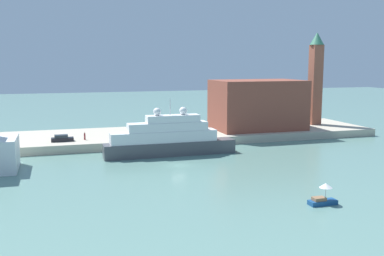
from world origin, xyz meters
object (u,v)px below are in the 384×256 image
(large_yacht, at_px, (168,139))
(parked_car, at_px, (62,139))
(small_motorboat, at_px, (323,197))
(bell_tower, at_px, (316,76))
(person_figure, at_px, (85,136))
(harbor_building, at_px, (258,105))
(mooring_bollard, at_px, (178,136))

(large_yacht, bearing_deg, parked_car, 149.19)
(small_motorboat, height_order, bell_tower, bell_tower)
(large_yacht, height_order, person_figure, large_yacht)
(small_motorboat, distance_m, parked_car, 56.99)
(harbor_building, xyz_separation_m, person_figure, (-42.12, -3.89, -5.26))
(bell_tower, distance_m, person_figure, 61.62)
(small_motorboat, bearing_deg, bell_tower, 58.79)
(person_figure, bearing_deg, large_yacht, -38.95)
(mooring_bollard, bearing_deg, parked_car, 171.36)
(large_yacht, distance_m, small_motorboat, 37.45)
(small_motorboat, bearing_deg, person_figure, 119.37)
(harbor_building, xyz_separation_m, bell_tower, (17.91, 2.84, 6.89))
(small_motorboat, distance_m, mooring_bollard, 44.36)
(parked_car, xyz_separation_m, mooring_bollard, (24.24, -3.68, -0.16))
(mooring_bollard, bearing_deg, person_figure, 168.02)
(small_motorboat, bearing_deg, harbor_building, 73.67)
(bell_tower, xyz_separation_m, person_figure, (-60.04, -6.73, -12.15))
(small_motorboat, bearing_deg, large_yacht, 108.16)
(small_motorboat, xyz_separation_m, person_figure, (-26.95, 47.89, 1.53))
(large_yacht, bearing_deg, harbor_building, 31.21)
(large_yacht, bearing_deg, bell_tower, 23.12)
(small_motorboat, bearing_deg, parked_car, 123.68)
(harbor_building, distance_m, person_figure, 42.63)
(harbor_building, relative_size, parked_car, 4.75)
(bell_tower, height_order, mooring_bollard, bell_tower)
(small_motorboat, xyz_separation_m, parked_car, (-31.60, 47.41, 1.36))
(small_motorboat, height_order, parked_car, parked_car)
(large_yacht, bearing_deg, person_figure, 141.05)
(large_yacht, height_order, parked_car, large_yacht)
(large_yacht, distance_m, bell_tower, 49.97)
(large_yacht, bearing_deg, small_motorboat, -71.84)
(small_motorboat, distance_m, person_figure, 54.97)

